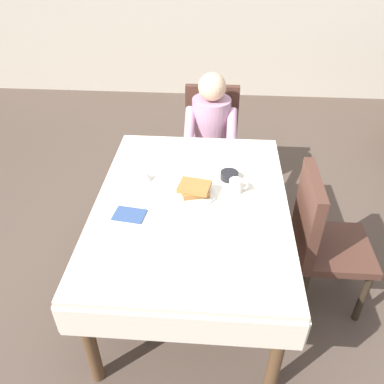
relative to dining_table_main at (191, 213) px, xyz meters
name	(u,v)px	position (x,y,z in m)	size (l,w,h in m)	color
ground_plane	(192,286)	(0.00, 0.00, -0.65)	(14.00, 14.00, 0.00)	brown
dining_table_main	(191,213)	(0.00, 0.00, 0.00)	(1.12, 1.52, 0.74)	silver
chair_diner	(211,136)	(0.08, 1.17, -0.12)	(0.44, 0.45, 0.93)	#4C2D23
diner_person	(211,130)	(0.08, 1.01, 0.02)	(0.40, 0.43, 1.12)	#B2849E
chair_right_side	(321,235)	(0.77, 0.00, -0.12)	(0.45, 0.44, 0.93)	#4C2D23
plate_breakfast	(193,193)	(0.00, 0.07, 0.10)	(0.28, 0.28, 0.02)	white
breakfast_stack	(194,188)	(0.01, 0.06, 0.14)	(0.20, 0.18, 0.06)	#A36B33
cup_coffee	(236,186)	(0.25, 0.11, 0.13)	(0.11, 0.08, 0.08)	white
bowl_butter	(229,175)	(0.22, 0.24, 0.11)	(0.11, 0.11, 0.04)	black
syrup_pitcher	(146,175)	(-0.30, 0.19, 0.13)	(0.08, 0.08, 0.07)	silver
fork_left_of_plate	(160,194)	(-0.19, 0.05, 0.09)	(0.18, 0.01, 0.01)	silver
knife_right_of_plate	(225,197)	(0.19, 0.05, 0.09)	(0.20, 0.01, 0.01)	silver
spoon_near_edge	(184,235)	(-0.02, -0.29, 0.09)	(0.15, 0.01, 0.01)	silver
napkin_folded	(129,215)	(-0.33, -0.15, 0.09)	(0.17, 0.12, 0.01)	#334C7F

